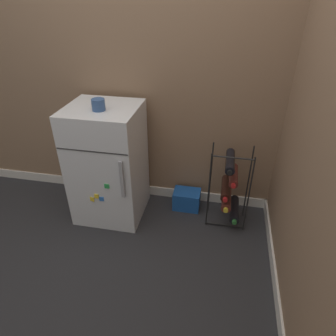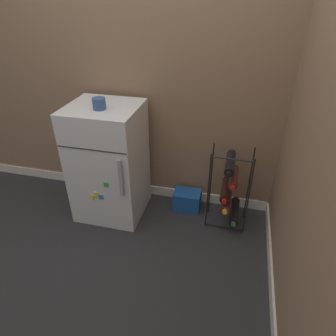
% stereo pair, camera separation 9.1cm
% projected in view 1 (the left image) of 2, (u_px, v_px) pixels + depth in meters
% --- Properties ---
extents(ground_plane, '(14.00, 14.00, 0.00)m').
position_uv_depth(ground_plane, '(152.00, 234.00, 2.41)').
color(ground_plane, '#28282B').
extents(wall_back, '(6.83, 0.07, 2.50)m').
position_uv_depth(wall_back, '(166.00, 59.00, 2.21)').
color(wall_back, '#84664C').
rests_on(wall_back, ground_plane).
extents(mini_fridge, '(0.54, 0.52, 0.96)m').
position_uv_depth(mini_fridge, '(108.00, 164.00, 2.41)').
color(mini_fridge, silver).
rests_on(mini_fridge, ground_plane).
extents(wine_rack, '(0.32, 0.32, 0.68)m').
position_uv_depth(wine_rack, '(230.00, 188.00, 2.37)').
color(wine_rack, black).
rests_on(wine_rack, ground_plane).
extents(soda_box, '(0.23, 0.17, 0.17)m').
position_uv_depth(soda_box, '(187.00, 199.00, 2.65)').
color(soda_box, '#194C9E').
rests_on(soda_box, ground_plane).
extents(fridge_top_cup, '(0.09, 0.09, 0.08)m').
position_uv_depth(fridge_top_cup, '(98.00, 105.00, 2.08)').
color(fridge_top_cup, '#335184').
rests_on(fridge_top_cup, mini_fridge).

